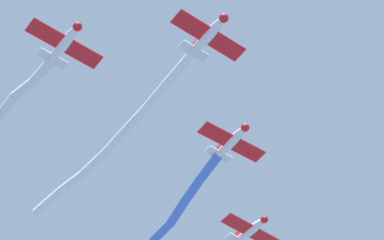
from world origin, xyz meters
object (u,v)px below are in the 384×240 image
(airplane_right_wing, at_px, (65,43))
(airplane_slot, at_px, (251,230))
(airplane_lead, at_px, (208,35))
(airplane_left_wing, at_px, (232,141))

(airplane_right_wing, height_order, airplane_slot, airplane_right_wing)
(airplane_right_wing, bearing_deg, airplane_slot, 107.34)
(airplane_right_wing, distance_m, airplane_slot, 26.86)
(airplane_lead, bearing_deg, airplane_right_wing, -131.13)
(airplane_right_wing, relative_size, airplane_slot, 1.00)
(airplane_lead, relative_size, airplane_left_wing, 1.00)
(airplane_left_wing, height_order, airplane_slot, airplane_left_wing)
(airplane_left_wing, bearing_deg, airplane_slot, 134.68)
(airplane_left_wing, relative_size, airplane_slot, 0.99)
(airplane_lead, relative_size, airplane_right_wing, 1.00)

